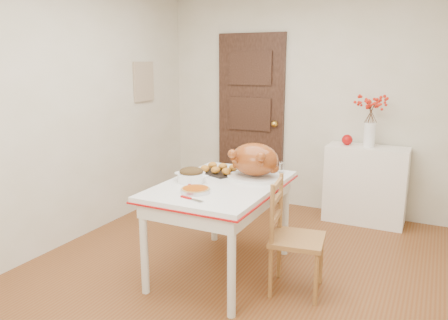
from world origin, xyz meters
The scene contains 19 objects.
floor centered at (0.00, 0.00, 0.00)m, with size 3.50×4.00×0.00m, color brown.
wall_back centered at (0.00, 2.00, 1.25)m, with size 3.50×0.00×2.50m, color silver.
wall_front centered at (0.00, -2.00, 1.25)m, with size 3.50×0.00×2.50m, color silver.
wall_left centered at (-1.75, 0.00, 1.25)m, with size 0.00×4.00×2.50m, color silver.
door_back centered at (-0.70, 1.97, 1.03)m, with size 0.85×0.06×2.06m, color black.
photo_board centered at (-1.73, 1.20, 1.50)m, with size 0.03×0.35×0.45m, color #BCB590.
sideboard centered at (0.74, 1.78, 0.42)m, with size 0.84×0.37×0.84m, color white.
kitchen_table centered at (-0.13, 0.03, 0.39)m, with size 0.88×1.29×0.77m, color silver, non-canonical shape.
chair_oak centered at (0.52, 0.01, 0.44)m, with size 0.39×0.39×0.88m, color #A26E35, non-canonical shape.
berry_vase centered at (0.74, 1.78, 1.11)m, with size 0.28×0.28×0.54m, color white, non-canonical shape.
apple centered at (0.52, 1.78, 0.90)m, with size 0.12×0.12×0.12m, color #A60A0A.
turkey_platter centered at (0.05, 0.27, 0.92)m, with size 0.47×0.38×0.30m, color #98481B, non-canonical shape.
pumpkin_pie centered at (-0.19, -0.28, 0.80)m, with size 0.22×0.22×0.05m, color #9C3B02.
stuffing_dish centered at (-0.37, -0.04, 0.83)m, with size 0.29×0.23×0.11m, color #563C1A, non-canonical shape.
rolls_tray centered at (-0.28, 0.29, 0.81)m, with size 0.30×0.23×0.08m, color #B4701D, non-canonical shape.
pie_server centered at (-0.13, -0.45, 0.78)m, with size 0.20×0.06×0.01m, color silver, non-canonical shape.
carving_knife centered at (-0.30, -0.17, 0.78)m, with size 0.25×0.06×0.01m, color silver, non-canonical shape.
drinking_glass centered at (-0.09, 0.54, 0.82)m, with size 0.06×0.06×0.10m, color white.
shaker_pair centered at (0.16, 0.56, 0.82)m, with size 0.10×0.04×0.10m, color white, non-canonical shape.
Camera 1 is at (1.39, -2.99, 1.73)m, focal length 35.00 mm.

